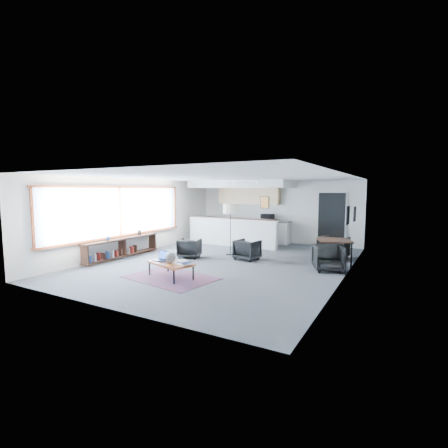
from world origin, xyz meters
The scene contains 21 objects.
room centered at (0.00, 0.00, 1.30)m, with size 7.02×9.02×2.62m.
window centered at (-3.46, -0.90, 1.46)m, with size 0.10×5.95×1.66m.
console centered at (-3.30, -1.05, 0.33)m, with size 0.35×3.00×0.80m.
kitchenette centered at (-1.20, 3.71, 1.38)m, with size 4.20×1.96×2.60m.
doorway centered at (2.30, 4.42, 1.07)m, with size 1.10×0.12×2.15m.
track_light centered at (-0.59, 2.20, 2.53)m, with size 1.60×0.07×0.15m.
wall_art_lower centered at (3.47, 0.40, 1.55)m, with size 0.03×0.38×0.48m.
wall_art_upper centered at (3.47, 1.70, 1.50)m, with size 0.03×0.34×0.44m.
kilim_rug centered at (-0.32, -2.23, 0.01)m, with size 2.39×1.80×0.01m.
coffee_table centered at (-0.32, -2.23, 0.37)m, with size 1.36×1.01×0.40m.
laptop centered at (-0.65, -2.16, 0.47)m, with size 0.36×0.31×0.24m.
ceramic_pot centered at (-0.30, -2.26, 0.54)m, with size 0.27×0.27×0.27m.
book_stack centered at (0.08, -2.24, 0.44)m, with size 0.39×0.35×0.10m.
coaster centered at (-0.18, -2.49, 0.40)m, with size 0.12×0.12×0.01m.
armchair_left centered at (-1.32, 0.01, 0.34)m, with size 0.67×0.63×0.69m, color black.
armchair_right centered at (0.45, 0.67, 0.35)m, with size 0.68×0.64×0.70m, color black.
floor_lamp centered at (-0.41, 1.14, 1.52)m, with size 0.60×0.60×1.75m.
dining_table centered at (3.00, 1.19, 0.70)m, with size 1.17×1.17×0.76m.
dining_chair_near centered at (3.00, 0.44, 0.33)m, with size 0.64×0.60×0.66m, color black.
dining_chair_far centered at (2.81, 2.20, 0.34)m, with size 0.67×0.62×0.68m, color black.
microwave centered at (-0.25, 4.15, 1.10)m, with size 0.51×0.28×0.34m, color black.
Camera 1 is at (4.75, -8.56, 2.21)m, focal length 26.00 mm.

